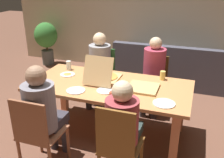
% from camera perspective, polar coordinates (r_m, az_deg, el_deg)
% --- Properties ---
extents(ground_plane, '(20.00, 20.00, 0.00)m').
position_cam_1_polar(ground_plane, '(3.78, -0.51, -11.57)').
color(ground_plane, brown).
extents(back_wall, '(6.70, 0.12, 2.68)m').
position_cam_1_polar(back_wall, '(5.85, 8.90, 14.57)').
color(back_wall, beige).
rests_on(back_wall, ground).
extents(dining_table, '(2.14, 1.03, 0.74)m').
position_cam_1_polar(dining_table, '(3.46, -0.55, -2.75)').
color(dining_table, tan).
rests_on(dining_table, ground).
extents(chair_0, '(0.42, 0.40, 0.93)m').
position_cam_1_polar(chair_0, '(4.46, -2.21, 1.43)').
color(chair_0, '#357138').
rests_on(chair_0, ground).
extents(person_0, '(0.36, 0.54, 1.23)m').
position_cam_1_polar(person_0, '(4.27, -2.93, 3.45)').
color(person_0, '#3A3E47').
rests_on(person_0, ground).
extents(chair_1, '(0.41, 0.40, 0.88)m').
position_cam_1_polar(chair_1, '(4.29, 9.33, -0.15)').
color(chair_1, '#513D18').
rests_on(chair_1, ground).
extents(person_1, '(0.34, 0.52, 1.22)m').
position_cam_1_polar(person_1, '(4.08, 9.19, 2.12)').
color(person_1, '#41393C').
rests_on(person_1, ground).
extents(chair_2, '(0.40, 0.44, 0.99)m').
position_cam_1_polar(chair_2, '(2.63, 1.46, -14.43)').
color(chair_2, brown).
rests_on(chair_2, ground).
extents(person_2, '(0.34, 0.55, 1.19)m').
position_cam_1_polar(person_2, '(2.67, 2.58, -9.67)').
color(person_2, '#2B3A37').
rests_on(person_2, ground).
extents(chair_3, '(0.44, 0.45, 0.95)m').
position_cam_1_polar(chair_3, '(2.94, -16.30, -11.20)').
color(chair_3, '#93593B').
rests_on(chair_3, ground).
extents(person_3, '(0.35, 0.55, 1.26)m').
position_cam_1_polar(person_3, '(2.94, -15.05, -6.38)').
color(person_3, '#37343E').
rests_on(person_3, ground).
extents(pizza_box_0, '(0.38, 0.38, 0.03)m').
position_cam_1_polar(pizza_box_0, '(3.31, 6.88, -1.95)').
color(pizza_box_0, tan).
rests_on(pizza_box_0, dining_table).
extents(pizza_box_1, '(0.39, 0.54, 0.39)m').
position_cam_1_polar(pizza_box_1, '(3.55, -1.81, 0.66)').
color(pizza_box_1, tan).
rests_on(pizza_box_1, dining_table).
extents(plate_0, '(0.21, 0.21, 0.03)m').
position_cam_1_polar(plate_0, '(3.79, -9.83, 1.04)').
color(plate_0, white).
rests_on(plate_0, dining_table).
extents(plate_1, '(0.26, 0.26, 0.01)m').
position_cam_1_polar(plate_1, '(2.98, 11.46, -5.33)').
color(plate_1, white).
rests_on(plate_1, dining_table).
extents(plate_2, '(0.24, 0.24, 0.01)m').
position_cam_1_polar(plate_2, '(3.26, -8.03, -2.54)').
color(plate_2, white).
rests_on(plate_2, dining_table).
extents(plate_3, '(0.23, 0.23, 0.01)m').
position_cam_1_polar(plate_3, '(3.23, -1.44, -2.59)').
color(plate_3, white).
rests_on(plate_3, dining_table).
extents(drinking_glass_0, '(0.07, 0.07, 0.11)m').
position_cam_1_polar(drinking_glass_0, '(2.97, 0.02, -3.88)').
color(drinking_glass_0, '#B8452C').
rests_on(drinking_glass_0, dining_table).
extents(drinking_glass_1, '(0.07, 0.07, 0.12)m').
position_cam_1_polar(drinking_glass_1, '(3.62, 11.15, 0.79)').
color(drinking_glass_1, '#DDC25A').
rests_on(drinking_glass_1, dining_table).
extents(drinking_glass_2, '(0.07, 0.07, 0.14)m').
position_cam_1_polar(drinking_glass_2, '(3.98, -9.58, 3.01)').
color(drinking_glass_2, silver).
rests_on(drinking_glass_2, dining_table).
extents(couch, '(2.20, 0.87, 0.85)m').
position_cam_1_polar(couch, '(5.40, 12.60, 2.21)').
color(couch, '#484854').
rests_on(couch, ground).
extents(potted_plant, '(0.55, 0.55, 1.03)m').
position_cam_1_polar(potted_plant, '(6.48, -14.41, 8.77)').
color(potted_plant, '#545953').
rests_on(potted_plant, ground).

